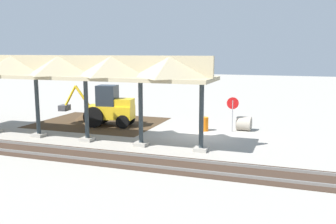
{
  "coord_description": "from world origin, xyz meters",
  "views": [
    {
      "loc": [
        -5.64,
        22.12,
        5.14
      ],
      "look_at": [
        1.53,
        1.72,
        1.6
      ],
      "focal_mm": 40.0,
      "sensor_mm": 36.0,
      "label": 1
    }
  ],
  "objects_px": {
    "concrete_pipe": "(244,123)",
    "traffic_barrel": "(204,124)",
    "stop_sign": "(233,107)",
    "backhoe": "(108,108)"
  },
  "relations": [
    {
      "from": "concrete_pipe",
      "to": "traffic_barrel",
      "type": "xyz_separation_m",
      "value": [
        2.42,
        1.0,
        -0.01
      ]
    },
    {
      "from": "stop_sign",
      "to": "backhoe",
      "type": "distance_m",
      "value": 8.47
    },
    {
      "from": "traffic_barrel",
      "to": "backhoe",
      "type": "bearing_deg",
      "value": 4.83
    },
    {
      "from": "concrete_pipe",
      "to": "traffic_barrel",
      "type": "height_order",
      "value": "concrete_pipe"
    },
    {
      "from": "backhoe",
      "to": "concrete_pipe",
      "type": "xyz_separation_m",
      "value": [
        -9.07,
        -1.56,
        -0.8
      ]
    },
    {
      "from": "concrete_pipe",
      "to": "stop_sign",
      "type": "bearing_deg",
      "value": 43.22
    },
    {
      "from": "stop_sign",
      "to": "backhoe",
      "type": "relative_size",
      "value": 0.41
    },
    {
      "from": "traffic_barrel",
      "to": "concrete_pipe",
      "type": "bearing_deg",
      "value": -157.54
    },
    {
      "from": "stop_sign",
      "to": "backhoe",
      "type": "bearing_deg",
      "value": 6.38
    },
    {
      "from": "stop_sign",
      "to": "backhoe",
      "type": "height_order",
      "value": "backhoe"
    }
  ]
}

